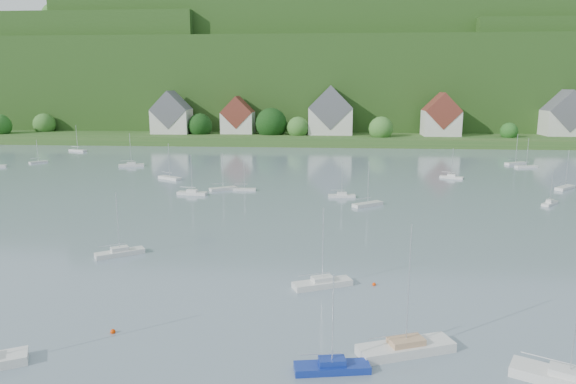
{
  "coord_description": "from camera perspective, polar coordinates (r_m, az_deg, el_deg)",
  "views": [
    {
      "loc": [
        4.9,
        -8.86,
        21.34
      ],
      "look_at": [
        -1.79,
        75.0,
        4.0
      ],
      "focal_mm": 32.69,
      "sensor_mm": 36.0,
      "label": 1
    }
  ],
  "objects": [
    {
      "name": "near_sailboat_4",
      "position": [
        44.89,
        28.26,
        -17.49
      ],
      "size": [
        7.98,
        5.6,
        10.6
      ],
      "rotation": [
        0.0,
        0.0,
        -0.48
      ],
      "color": "silver",
      "rests_on": "ground"
    },
    {
      "name": "village_building_2",
      "position": [
        197.17,
        4.63,
        8.39
      ],
      "size": [
        16.0,
        11.44,
        18.0
      ],
      "color": "beige",
      "rests_on": "far_shore_strip"
    },
    {
      "name": "village_building_3",
      "position": [
        199.29,
        16.32,
        7.76
      ],
      "size": [
        13.0,
        10.4,
        15.5
      ],
      "color": "beige",
      "rests_on": "far_shore_strip"
    },
    {
      "name": "village_building_1",
      "position": [
        201.31,
        -5.48,
        8.01
      ],
      "size": [
        12.0,
        9.36,
        14.0
      ],
      "color": "beige",
      "rests_on": "far_shore_strip"
    },
    {
      "name": "village_building_0",
      "position": [
        205.15,
        -12.55,
        8.07
      ],
      "size": [
        14.0,
        10.4,
        16.0
      ],
      "color": "beige",
      "rests_on": "far_shore_strip"
    },
    {
      "name": "forested_ridge",
      "position": [
        277.47,
        3.71,
        11.94
      ],
      "size": [
        620.0,
        181.22,
        69.89
      ],
      "color": "#1C3D13",
      "rests_on": "ground"
    },
    {
      "name": "near_sailboat_3",
      "position": [
        57.16,
        3.76,
        -9.81
      ],
      "size": [
        6.61,
        4.25,
        8.69
      ],
      "rotation": [
        0.0,
        0.0,
        0.42
      ],
      "color": "silver",
      "rests_on": "ground"
    },
    {
      "name": "far_shore_strip",
      "position": [
        209.85,
        3.22,
        6.2
      ],
      "size": [
        600.0,
        60.0,
        3.0
      ],
      "primitive_type": "cube",
      "color": "#2C5720",
      "rests_on": "ground"
    },
    {
      "name": "mooring_buoy_3",
      "position": [
        58.31,
        9.34,
        -9.98
      ],
      "size": [
        0.41,
        0.41,
        0.41
      ],
      "primitive_type": "sphere",
      "color": "#F23B01",
      "rests_on": "ground"
    },
    {
      "name": "near_sailboat_1",
      "position": [
        41.89,
        4.81,
        -18.34
      ],
      "size": [
        5.93,
        2.55,
        7.75
      ],
      "rotation": [
        0.0,
        0.0,
        0.17
      ],
      "color": "navy",
      "rests_on": "ground"
    },
    {
      "name": "far_sailboat_cluster",
      "position": [
        126.28,
        7.0,
        2.0
      ],
      "size": [
        196.66,
        75.06,
        8.71
      ],
      "color": "silver",
      "rests_on": "ground"
    },
    {
      "name": "near_sailboat_2",
      "position": [
        45.14,
        12.69,
        -16.12
      ],
      "size": [
        8.27,
        4.93,
        10.8
      ],
      "rotation": [
        0.0,
        0.0,
        0.36
      ],
      "color": "silver",
      "rests_on": "ground"
    },
    {
      "name": "village_building_4",
      "position": [
        216.62,
        27.93,
        7.2
      ],
      "size": [
        15.0,
        10.4,
        16.5
      ],
      "color": "beige",
      "rests_on": "far_shore_strip"
    },
    {
      "name": "mooring_buoy_0",
      "position": [
        49.86,
        -18.5,
        -14.34
      ],
      "size": [
        0.46,
        0.46,
        0.46
      ],
      "primitive_type": "sphere",
      "color": "#F23B01",
      "rests_on": "ground"
    },
    {
      "name": "near_sailboat_6",
      "position": [
        70.29,
        -17.83,
        -6.23
      ],
      "size": [
        5.91,
        4.83,
        8.14
      ],
      "rotation": [
        0.0,
        0.0,
        0.61
      ],
      "color": "silver",
      "rests_on": "ground"
    }
  ]
}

